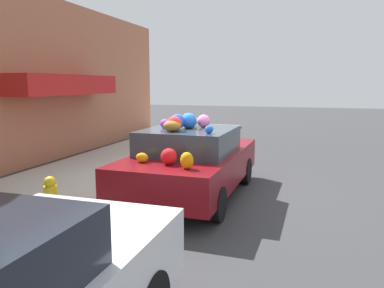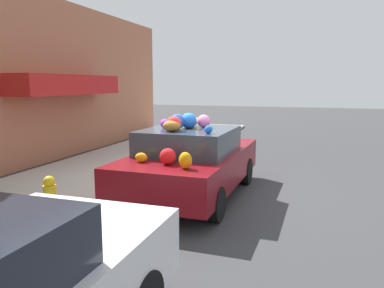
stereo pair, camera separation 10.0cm
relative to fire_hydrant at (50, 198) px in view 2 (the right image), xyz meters
The scene contains 4 objects.
ground_plane 2.75m from the fire_hydrant, 33.73° to the right, with size 60.00×60.00×0.00m, color #38383A.
sidewalk_curb 2.58m from the fire_hydrant, 27.85° to the left, with size 24.00×3.20×0.11m.
fire_hydrant is the anchor object (origin of this frame).
art_car 2.74m from the fire_hydrant, 34.79° to the right, with size 3.98×1.93×1.65m.
Camera 2 is at (-6.84, -2.31, 2.20)m, focal length 35.00 mm.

